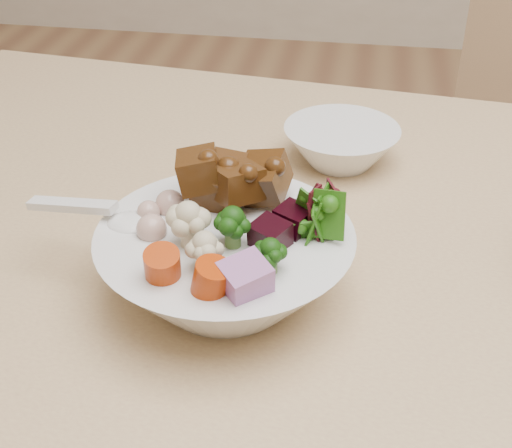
# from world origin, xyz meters

# --- Properties ---
(food_bowl) EXTENTS (0.22, 0.22, 0.12)m
(food_bowl) POSITION_xyz_m (-0.53, 0.03, 0.84)
(food_bowl) COLOR white
(food_bowl) RESTS_ON dining_table
(soup_spoon) EXTENTS (0.13, 0.05, 0.03)m
(soup_spoon) POSITION_xyz_m (-0.63, 0.04, 0.87)
(soup_spoon) COLOR white
(soup_spoon) RESTS_ON food_bowl
(side_bowl) EXTENTS (0.14, 0.14, 0.05)m
(side_bowl) POSITION_xyz_m (-0.44, 0.29, 0.83)
(side_bowl) COLOR white
(side_bowl) RESTS_ON dining_table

